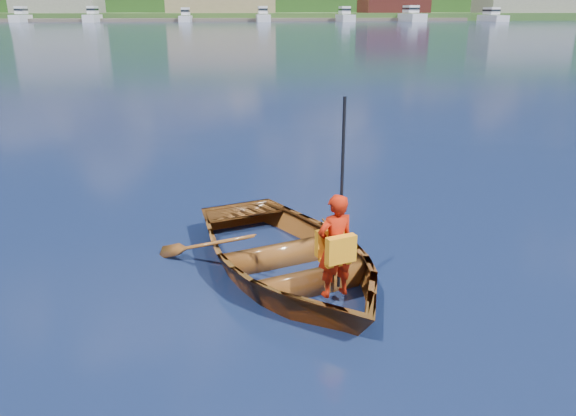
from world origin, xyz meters
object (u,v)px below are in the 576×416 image
(child_paddler, at_px, (335,246))
(marina_yachts, at_px, (258,16))
(dock, at_px, (198,20))
(rowboat, at_px, (287,255))

(child_paddler, xyz_separation_m, marina_yachts, (4.94, 144.03, 0.63))
(dock, height_order, marina_yachts, marina_yachts)
(rowboat, distance_m, marina_yachts, 143.35)
(child_paddler, distance_m, dock, 149.07)
(dock, bearing_deg, rowboat, -86.17)
(rowboat, relative_size, child_paddler, 2.06)
(child_paddler, height_order, marina_yachts, marina_yachts)
(dock, distance_m, marina_yachts, 16.04)
(child_paddler, relative_size, marina_yachts, 0.01)
(dock, bearing_deg, marina_yachts, -17.00)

